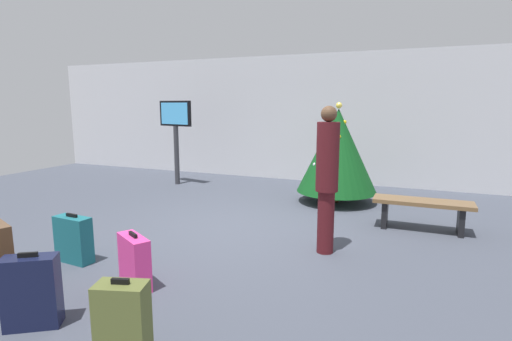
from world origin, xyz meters
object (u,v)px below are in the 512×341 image
(suitcase_3, at_px, (123,327))
(suitcase_4, at_px, (32,292))
(holiday_tree, at_px, (337,151))
(suitcase_2, at_px, (74,239))
(suitcase_1, at_px, (134,262))
(waiting_bench, at_px, (422,208))
(traveller_0, at_px, (327,175))
(flight_info_kiosk, at_px, (176,125))

(suitcase_3, xyz_separation_m, suitcase_4, (-1.12, 0.14, -0.01))
(holiday_tree, height_order, suitcase_2, holiday_tree)
(suitcase_1, distance_m, suitcase_2, 1.17)
(holiday_tree, distance_m, suitcase_4, 5.74)
(holiday_tree, bearing_deg, waiting_bench, -39.29)
(traveller_0, distance_m, suitcase_3, 3.06)
(waiting_bench, relative_size, suitcase_2, 2.35)
(traveller_0, bearing_deg, suitcase_4, -125.97)
(waiting_bench, distance_m, traveller_0, 2.00)
(flight_info_kiosk, relative_size, suitcase_1, 3.38)
(flight_info_kiosk, xyz_separation_m, suitcase_2, (1.57, -4.59, -1.15))
(flight_info_kiosk, distance_m, suitcase_2, 4.99)
(suitcase_1, xyz_separation_m, suitcase_3, (0.81, -1.10, 0.05))
(traveller_0, height_order, suitcase_1, traveller_0)
(flight_info_kiosk, relative_size, traveller_0, 1.06)
(traveller_0, relative_size, suitcase_3, 2.71)
(traveller_0, height_order, suitcase_3, traveller_0)
(suitcase_4, bearing_deg, traveller_0, 54.03)
(holiday_tree, bearing_deg, suitcase_1, -105.53)
(suitcase_2, xyz_separation_m, suitcase_4, (0.83, -1.21, 0.03))
(waiting_bench, xyz_separation_m, suitcase_3, (-2.02, -4.33, -0.02))
(suitcase_2, relative_size, suitcase_4, 0.90)
(traveller_0, relative_size, suitcase_2, 3.12)
(flight_info_kiosk, bearing_deg, traveller_0, -35.33)
(flight_info_kiosk, bearing_deg, suitcase_3, -59.40)
(waiting_bench, bearing_deg, holiday_tree, 140.71)
(suitcase_4, bearing_deg, suitcase_3, -7.24)
(flight_info_kiosk, height_order, suitcase_1, flight_info_kiosk)
(suitcase_1, height_order, suitcase_2, suitcase_2)
(flight_info_kiosk, xyz_separation_m, traveller_0, (4.36, -3.09, -0.41))
(holiday_tree, height_order, suitcase_3, holiday_tree)
(flight_info_kiosk, distance_m, waiting_bench, 5.87)
(suitcase_4, bearing_deg, waiting_bench, 53.09)
(traveller_0, xyz_separation_m, suitcase_2, (-2.80, -1.50, -0.74))
(suitcase_3, bearing_deg, suitcase_2, 145.23)
(holiday_tree, xyz_separation_m, flight_info_kiosk, (-3.97, 0.33, 0.40))
(suitcase_1, bearing_deg, suitcase_2, 167.28)
(flight_info_kiosk, distance_m, traveller_0, 5.36)
(traveller_0, distance_m, suitcase_2, 3.26)
(waiting_bench, height_order, traveller_0, traveller_0)
(suitcase_2, bearing_deg, holiday_tree, 60.62)
(holiday_tree, relative_size, waiting_bench, 1.37)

